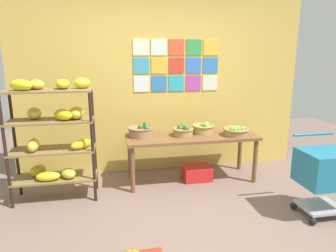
{
  "coord_description": "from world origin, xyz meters",
  "views": [
    {
      "loc": [
        -0.75,
        -2.52,
        1.73
      ],
      "look_at": [
        -0.05,
        1.13,
        0.84
      ],
      "focal_mm": 31.94,
      "sensor_mm": 36.0,
      "label": 1
    }
  ],
  "objects_px": {
    "display_table": "(192,141)",
    "fruit_basket_back_right": "(236,131)",
    "fruit_basket_centre": "(183,131)",
    "shopping_cart": "(324,171)",
    "fruit_basket_right": "(203,128)",
    "fruit_basket_left": "(142,131)",
    "produce_crate_under_table": "(197,173)",
    "banana_shelf_unit": "(53,129)"
  },
  "relations": [
    {
      "from": "fruit_basket_right",
      "to": "produce_crate_under_table",
      "type": "bearing_deg",
      "value": -139.96
    },
    {
      "from": "display_table",
      "to": "fruit_basket_right",
      "type": "height_order",
      "value": "fruit_basket_right"
    },
    {
      "from": "banana_shelf_unit",
      "to": "fruit_basket_centre",
      "type": "distance_m",
      "value": 1.65
    },
    {
      "from": "banana_shelf_unit",
      "to": "shopping_cart",
      "type": "bearing_deg",
      "value": -18.64
    },
    {
      "from": "banana_shelf_unit",
      "to": "fruit_basket_back_right",
      "type": "distance_m",
      "value": 2.35
    },
    {
      "from": "fruit_basket_left",
      "to": "fruit_basket_back_right",
      "type": "bearing_deg",
      "value": -8.74
    },
    {
      "from": "fruit_basket_left",
      "to": "fruit_basket_back_right",
      "type": "xyz_separation_m",
      "value": [
        1.27,
        -0.2,
        -0.01
      ]
    },
    {
      "from": "banana_shelf_unit",
      "to": "produce_crate_under_table",
      "type": "distance_m",
      "value": 2.0
    },
    {
      "from": "fruit_basket_right",
      "to": "produce_crate_under_table",
      "type": "height_order",
      "value": "fruit_basket_right"
    },
    {
      "from": "banana_shelf_unit",
      "to": "display_table",
      "type": "relative_size",
      "value": 0.82
    },
    {
      "from": "banana_shelf_unit",
      "to": "fruit_basket_centre",
      "type": "xyz_separation_m",
      "value": [
        1.63,
        0.24,
        -0.16
      ]
    },
    {
      "from": "display_table",
      "to": "produce_crate_under_table",
      "type": "relative_size",
      "value": 4.64
    },
    {
      "from": "fruit_basket_centre",
      "to": "shopping_cart",
      "type": "relative_size",
      "value": 0.33
    },
    {
      "from": "fruit_basket_left",
      "to": "produce_crate_under_table",
      "type": "relative_size",
      "value": 0.92
    },
    {
      "from": "banana_shelf_unit",
      "to": "fruit_basket_centre",
      "type": "bearing_deg",
      "value": 8.26
    },
    {
      "from": "fruit_basket_right",
      "to": "fruit_basket_left",
      "type": "bearing_deg",
      "value": 179.95
    },
    {
      "from": "produce_crate_under_table",
      "to": "shopping_cart",
      "type": "xyz_separation_m",
      "value": [
        1.06,
        -1.19,
        0.42
      ]
    },
    {
      "from": "fruit_basket_back_right",
      "to": "produce_crate_under_table",
      "type": "height_order",
      "value": "fruit_basket_back_right"
    },
    {
      "from": "fruit_basket_left",
      "to": "fruit_basket_centre",
      "type": "distance_m",
      "value": 0.56
    },
    {
      "from": "banana_shelf_unit",
      "to": "fruit_basket_back_right",
      "type": "height_order",
      "value": "banana_shelf_unit"
    },
    {
      "from": "fruit_basket_centre",
      "to": "shopping_cart",
      "type": "bearing_deg",
      "value": -43.73
    },
    {
      "from": "display_table",
      "to": "fruit_basket_back_right",
      "type": "xyz_separation_m",
      "value": [
        0.6,
        -0.11,
        0.14
      ]
    },
    {
      "from": "fruit_basket_centre",
      "to": "fruit_basket_back_right",
      "type": "bearing_deg",
      "value": -10.25
    },
    {
      "from": "fruit_basket_left",
      "to": "banana_shelf_unit",
      "type": "bearing_deg",
      "value": -164.19
    },
    {
      "from": "banana_shelf_unit",
      "to": "fruit_basket_right",
      "type": "xyz_separation_m",
      "value": [
        1.94,
        0.3,
        -0.15
      ]
    },
    {
      "from": "fruit_basket_right",
      "to": "display_table",
      "type": "bearing_deg",
      "value": -156.33
    },
    {
      "from": "fruit_basket_left",
      "to": "fruit_basket_centre",
      "type": "xyz_separation_m",
      "value": [
        0.56,
        -0.07,
        -0.01
      ]
    },
    {
      "from": "banana_shelf_unit",
      "to": "fruit_basket_centre",
      "type": "height_order",
      "value": "banana_shelf_unit"
    },
    {
      "from": "fruit_basket_right",
      "to": "shopping_cart",
      "type": "relative_size",
      "value": 0.35
    },
    {
      "from": "fruit_basket_back_right",
      "to": "fruit_basket_centre",
      "type": "bearing_deg",
      "value": 169.75
    },
    {
      "from": "fruit_basket_back_right",
      "to": "produce_crate_under_table",
      "type": "distance_m",
      "value": 0.81
    },
    {
      "from": "display_table",
      "to": "fruit_basket_left",
      "type": "height_order",
      "value": "fruit_basket_left"
    },
    {
      "from": "fruit_basket_left",
      "to": "fruit_basket_back_right",
      "type": "height_order",
      "value": "fruit_basket_left"
    },
    {
      "from": "fruit_basket_centre",
      "to": "produce_crate_under_table",
      "type": "bearing_deg",
      "value": -6.1
    },
    {
      "from": "produce_crate_under_table",
      "to": "fruit_basket_centre",
      "type": "bearing_deg",
      "value": 173.9
    },
    {
      "from": "display_table",
      "to": "fruit_basket_back_right",
      "type": "relative_size",
      "value": 5.09
    },
    {
      "from": "fruit_basket_centre",
      "to": "banana_shelf_unit",
      "type": "bearing_deg",
      "value": -171.74
    },
    {
      "from": "produce_crate_under_table",
      "to": "fruit_basket_right",
      "type": "bearing_deg",
      "value": 40.04
    },
    {
      "from": "fruit_basket_right",
      "to": "fruit_basket_left",
      "type": "distance_m",
      "value": 0.87
    },
    {
      "from": "fruit_basket_right",
      "to": "fruit_basket_left",
      "type": "height_order",
      "value": "fruit_basket_left"
    },
    {
      "from": "fruit_basket_right",
      "to": "fruit_basket_centre",
      "type": "bearing_deg",
      "value": -167.99
    },
    {
      "from": "fruit_basket_centre",
      "to": "produce_crate_under_table",
      "type": "relative_size",
      "value": 0.75
    }
  ]
}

